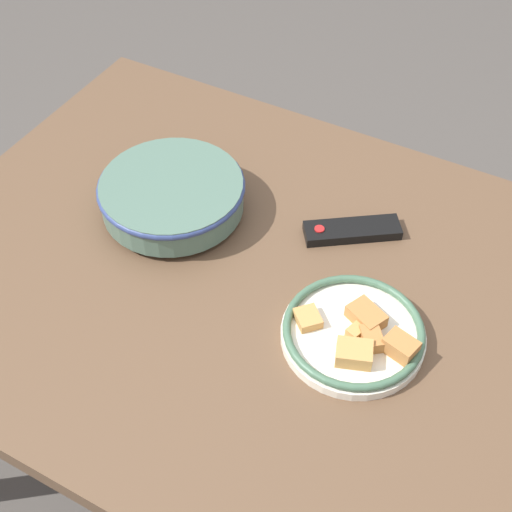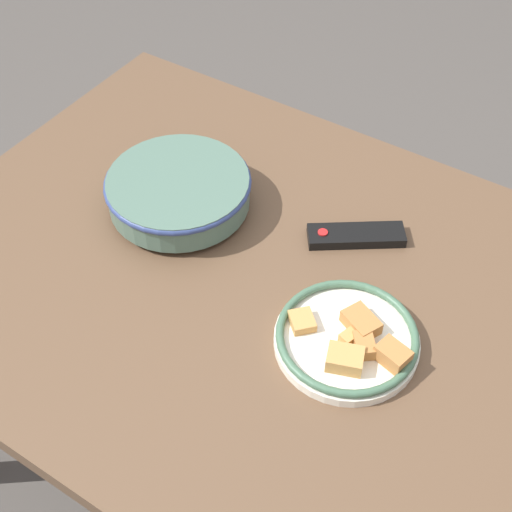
% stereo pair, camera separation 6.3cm
% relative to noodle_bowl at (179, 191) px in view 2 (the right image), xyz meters
% --- Properties ---
extents(ground_plane, '(8.00, 8.00, 0.00)m').
position_rel_noodle_bowl_xyz_m(ground_plane, '(0.20, -0.08, -0.76)').
color(ground_plane, '#4C4742').
extents(dining_table, '(1.24, 0.96, 0.72)m').
position_rel_noodle_bowl_xyz_m(dining_table, '(0.20, -0.08, -0.13)').
color(dining_table, brown).
rests_on(dining_table, ground_plane).
extents(noodle_bowl, '(0.28, 0.28, 0.07)m').
position_rel_noodle_bowl_xyz_m(noodle_bowl, '(0.00, 0.00, 0.00)').
color(noodle_bowl, '#4C6B5B').
rests_on(noodle_bowl, dining_table).
extents(food_plate, '(0.24, 0.24, 0.05)m').
position_rel_noodle_bowl_xyz_m(food_plate, '(0.44, -0.12, -0.03)').
color(food_plate, silver).
rests_on(food_plate, dining_table).
extents(tv_remote, '(0.18, 0.15, 0.02)m').
position_rel_noodle_bowl_xyz_m(tv_remote, '(0.33, 0.11, -0.03)').
color(tv_remote, black).
rests_on(tv_remote, dining_table).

